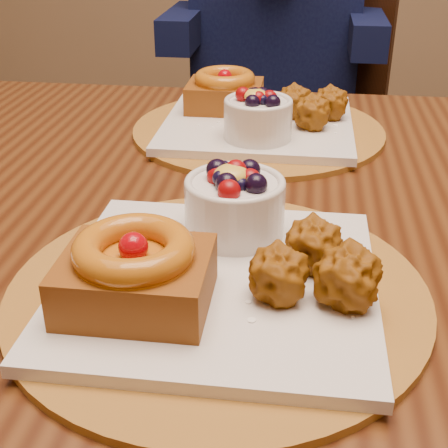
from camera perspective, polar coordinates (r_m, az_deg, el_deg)
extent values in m
cube|color=#341709|center=(0.77, 1.73, 1.52)|extent=(1.60, 0.90, 0.04)
cylinder|color=brown|center=(0.57, -0.58, -6.12)|extent=(0.38, 0.38, 0.01)
cube|color=silver|center=(0.56, -0.58, -5.28)|extent=(0.28, 0.28, 0.01)
cube|color=#4D1F07|center=(0.52, -8.05, -5.13)|extent=(0.12, 0.10, 0.04)
torus|color=#A2530A|center=(0.50, -8.27, -2.29)|extent=(0.10, 0.10, 0.02)
sphere|color=#930209|center=(0.50, -8.29, -2.09)|extent=(0.02, 0.02, 0.02)
sphere|color=#8B4D0A|center=(0.57, 8.08, -1.97)|extent=(0.05, 0.05, 0.05)
sphere|color=#8B4D0A|center=(0.52, 4.90, -4.64)|extent=(0.05, 0.05, 0.05)
sphere|color=#8B4D0A|center=(0.52, 11.18, -5.02)|extent=(0.05, 0.05, 0.05)
cylinder|color=silver|center=(0.62, 0.99, 1.47)|extent=(0.10, 0.10, 0.06)
torus|color=silver|center=(0.60, 1.01, 3.81)|extent=(0.10, 0.10, 0.01)
ellipsoid|color=gold|center=(0.60, 0.63, 4.53)|extent=(0.04, 0.04, 0.02)
cylinder|color=brown|center=(0.96, 3.14, 8.59)|extent=(0.38, 0.38, 0.01)
cube|color=silver|center=(0.96, 3.15, 9.15)|extent=(0.28, 0.28, 0.01)
cube|color=#4D1F07|center=(1.00, 0.06, 11.63)|extent=(0.12, 0.09, 0.04)
torus|color=#A2530A|center=(0.99, 0.06, 13.20)|extent=(0.09, 0.09, 0.02)
sphere|color=#930209|center=(0.99, 0.06, 13.31)|extent=(0.02, 0.02, 0.02)
sphere|color=#8B4D0A|center=(0.92, 8.00, 9.93)|extent=(0.05, 0.05, 0.05)
sphere|color=#8B4D0A|center=(0.97, 6.39, 10.93)|extent=(0.05, 0.05, 0.05)
sphere|color=#8B4D0A|center=(0.97, 9.66, 10.72)|extent=(0.05, 0.05, 0.05)
cylinder|color=silver|center=(0.87, 3.12, 9.49)|extent=(0.09, 0.09, 0.05)
torus|color=silver|center=(0.87, 3.17, 11.14)|extent=(0.09, 0.09, 0.01)
ellipsoid|color=gold|center=(0.86, 2.91, 11.66)|extent=(0.03, 0.03, 0.02)
cube|color=black|center=(1.68, 4.97, 5.81)|extent=(0.56, 0.56, 0.04)
cylinder|color=black|center=(1.71, -3.74, -2.52)|extent=(0.04, 0.04, 0.43)
cylinder|color=black|center=(1.57, 8.28, -5.75)|extent=(0.04, 0.04, 0.43)
cylinder|color=black|center=(2.00, 1.84, 2.36)|extent=(0.04, 0.04, 0.43)
cylinder|color=black|center=(1.88, 12.26, 0.01)|extent=(0.04, 0.04, 0.43)
cube|color=black|center=(1.79, 7.89, 14.77)|extent=(0.42, 0.18, 0.46)
cube|color=black|center=(1.71, 4.84, 18.70)|extent=(0.42, 0.22, 0.60)
cube|color=black|center=(1.62, -3.66, 17.52)|extent=(0.08, 0.30, 0.08)
cube|color=black|center=(1.60, 12.85, 16.77)|extent=(0.08, 0.30, 0.08)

